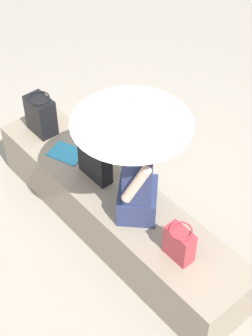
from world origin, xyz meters
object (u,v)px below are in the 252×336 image
at_px(magazine, 67,153).
at_px(tote_bag_canvas, 95,158).
at_px(handbag_black, 179,243).
at_px(shoulder_bag_spare, 41,115).
at_px(parasol, 132,111).
at_px(person_seated, 138,173).

bearing_deg(magazine, tote_bag_canvas, 163.76).
xyz_separation_m(handbag_black, shoulder_bag_spare, (1.71, -0.04, 0.04)).
bearing_deg(handbag_black, magazine, -1.12).
xyz_separation_m(shoulder_bag_spare, magazine, (-0.38, 0.02, -0.17)).
xyz_separation_m(parasol, shoulder_bag_spare, (1.18, -0.01, -0.75)).
distance_m(person_seated, magazine, 0.93).
xyz_separation_m(person_seated, shoulder_bag_spare, (1.22, 0.02, -0.21)).
bearing_deg(handbag_black, shoulder_bag_spare, -1.48).
distance_m(tote_bag_canvas, magazine, 0.40).
relative_size(person_seated, shoulder_bag_spare, 2.50).
xyz_separation_m(person_seated, parasol, (0.04, 0.03, 0.54)).
bearing_deg(shoulder_bag_spare, magazine, 177.25).
xyz_separation_m(person_seated, handbag_black, (-0.50, 0.06, -0.25)).
bearing_deg(shoulder_bag_spare, handbag_black, 178.52).
relative_size(person_seated, parasol, 0.86).
bearing_deg(parasol, handbag_black, 176.50).
distance_m(handbag_black, tote_bag_canvas, 0.99).
relative_size(parasol, tote_bag_canvas, 2.76).
distance_m(handbag_black, shoulder_bag_spare, 1.72).
height_order(person_seated, shoulder_bag_spare, person_seated).
xyz_separation_m(parasol, tote_bag_canvas, (0.45, -0.02, -0.74)).
bearing_deg(parasol, tote_bag_canvas, -2.64).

